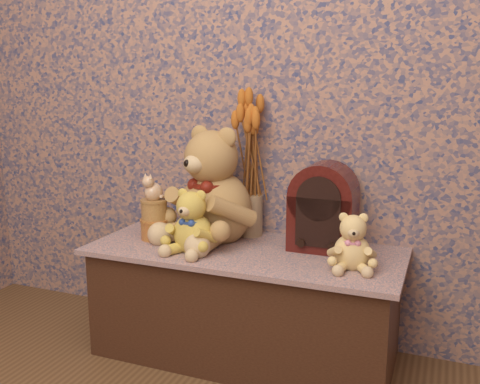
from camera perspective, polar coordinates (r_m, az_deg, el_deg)
The scene contains 10 objects.
display_shelf at distance 2.21m, azimuth 0.49°, elevation -11.77°, with size 1.24×0.54×0.46m, color #344C6C.
teddy_large at distance 2.20m, azimuth -2.63°, elevation 1.35°, with size 0.41×0.48×0.51m, color #AA7C42, non-canonical shape.
teddy_medium at distance 2.07m, azimuth -5.05°, elevation -2.80°, with size 0.21×0.25×0.27m, color #B08D31, non-canonical shape.
teddy_small at distance 1.92m, azimuth 11.99°, elevation -4.89°, with size 0.17×0.21×0.22m, color #DCB268, non-canonical shape.
cathedral_radio at distance 2.11m, azimuth 8.97°, elevation -1.52°, with size 0.25×0.18×0.35m, color #3E0F0B, non-canonical shape.
ceramic_vase at distance 2.29m, azimuth 1.11°, elevation -2.50°, with size 0.11×0.11×0.18m, color tan.
dried_stalks at distance 2.24m, azimuth 1.14°, elevation 5.54°, with size 0.24×0.24×0.47m, color #BE611E, non-canonical shape.
biscuit_tin_lower at distance 2.28m, azimuth -9.13°, elevation -3.95°, with size 0.12×0.12×0.08m, color gold.
biscuit_tin_upper at distance 2.26m, azimuth -9.19°, elevation -1.89°, with size 0.11×0.11×0.08m, color #D0B65B.
cat_figurine at distance 2.24m, azimuth -9.28°, elevation 0.63°, with size 0.09×0.10×0.12m, color silver, non-canonical shape.
Camera 1 is at (0.74, -0.65, 1.11)m, focal length 39.75 mm.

